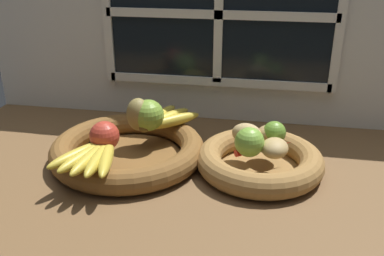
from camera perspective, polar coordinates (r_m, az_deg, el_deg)
ground_plane at (r=103.22cm, az=1.29°, el=-5.41°), size 140.00×90.00×3.00cm
back_wall at (r=121.55cm, az=3.72°, el=13.76°), size 140.00×4.60×55.00cm
fruit_bowl_left at (r=103.70cm, az=-8.66°, el=-2.94°), size 37.28×37.28×5.74cm
fruit_bowl_right at (r=98.69cm, az=9.11°, el=-4.41°), size 29.21×29.21×5.74cm
apple_red_front at (r=96.55cm, az=-11.74°, el=-1.04°), size 6.73×6.73×6.73cm
apple_green_back at (r=105.00cm, az=-5.93°, el=1.73°), size 7.87×7.87×7.87cm
pear_brown at (r=105.14cm, az=-7.24°, el=1.84°), size 8.02×8.19×8.33cm
banana_bunch_front at (r=92.45cm, az=-13.23°, el=-3.67°), size 14.91×18.11×2.85cm
banana_bunch_back at (r=108.98cm, az=-3.60°, el=1.26°), size 14.19×17.20×2.96cm
potato_small at (r=93.73cm, az=11.11°, el=-2.67°), size 6.71×7.77×4.08cm
potato_back at (r=100.24cm, az=10.47°, el=-0.77°), size 7.61×7.13×4.25cm
potato_oblong at (r=98.77cm, az=7.38°, el=-0.74°), size 7.69×6.04×4.86cm
lime_near at (r=92.60cm, az=7.76°, el=-1.90°), size 6.56×6.56×6.56cm
lime_far at (r=99.56cm, az=11.05°, el=-0.62°), size 5.43×5.43×5.43cm
chili_pepper at (r=96.30cm, az=9.77°, el=-2.63°), size 13.17×9.50×1.63cm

